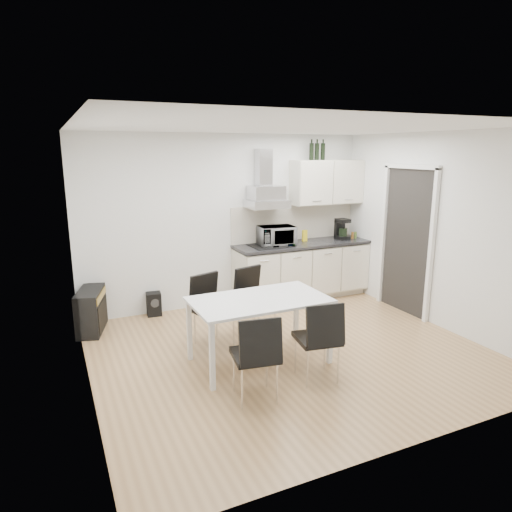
{
  "coord_description": "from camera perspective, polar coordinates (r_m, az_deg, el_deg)",
  "views": [
    {
      "loc": [
        -2.48,
        -4.45,
        2.36
      ],
      "look_at": [
        -0.23,
        0.46,
        1.1
      ],
      "focal_mm": 32.0,
      "sensor_mm": 36.0,
      "label": 1
    }
  ],
  "objects": [
    {
      "name": "guitar_amp",
      "position": [
        6.45,
        -19.92,
        -6.43
      ],
      "size": [
        0.47,
        0.74,
        0.57
      ],
      "rotation": [
        0.0,
        0.0,
        -0.28
      ],
      "color": "black",
      "rests_on": "ground"
    },
    {
      "name": "chair_near_left",
      "position": [
        4.45,
        -0.14,
        -12.42
      ],
      "size": [
        0.51,
        0.56,
        0.88
      ],
      "primitive_type": null,
      "rotation": [
        0.0,
        0.0,
        -0.16
      ],
      "color": "black",
      "rests_on": "ground"
    },
    {
      "name": "chair_far_left",
      "position": [
        5.63,
        -5.3,
        -6.87
      ],
      "size": [
        0.57,
        0.61,
        0.88
      ],
      "primitive_type": null,
      "rotation": [
        0.0,
        0.0,
        3.46
      ],
      "color": "black",
      "rests_on": "ground"
    },
    {
      "name": "doorway",
      "position": [
        6.98,
        18.21,
        1.65
      ],
      "size": [
        0.08,
        1.04,
        2.1
      ],
      "primitive_type": "cube",
      "color": "white",
      "rests_on": "ground"
    },
    {
      "name": "dining_table",
      "position": [
        5.1,
        0.41,
        -6.15
      ],
      "size": [
        1.51,
        0.88,
        0.75
      ],
      "rotation": [
        0.0,
        0.0,
        0.01
      ],
      "color": "white",
      "rests_on": "ground"
    },
    {
      "name": "chair_far_right",
      "position": [
        5.91,
        0.07,
        -5.82
      ],
      "size": [
        0.55,
        0.59,
        0.88
      ],
      "primitive_type": null,
      "rotation": [
        0.0,
        0.0,
        3.39
      ],
      "color": "black",
      "rests_on": "ground"
    },
    {
      "name": "ceiling",
      "position": [
        5.1,
        4.68,
        15.79
      ],
      "size": [
        4.5,
        4.5,
        0.0
      ],
      "primitive_type": "plane",
      "color": "white",
      "rests_on": "wall_back"
    },
    {
      "name": "kitchenette",
      "position": [
        7.35,
        5.92,
        1.06
      ],
      "size": [
        2.22,
        0.64,
        2.52
      ],
      "color": "beige",
      "rests_on": "ground"
    },
    {
      "name": "wall_left",
      "position": [
        4.58,
        -21.07,
        -1.16
      ],
      "size": [
        0.1,
        4.0,
        2.6
      ],
      "primitive_type": "cube",
      "color": "silver",
      "rests_on": "ground"
    },
    {
      "name": "wall_right",
      "position": [
        6.58,
        21.86,
        2.92
      ],
      "size": [
        0.1,
        4.0,
        2.6
      ],
      "primitive_type": "cube",
      "color": "silver",
      "rests_on": "ground"
    },
    {
      "name": "floor_speaker",
      "position": [
        6.83,
        -12.65,
        -5.87
      ],
      "size": [
        0.22,
        0.2,
        0.34
      ],
      "primitive_type": "cube",
      "rotation": [
        0.0,
        0.0,
        -0.11
      ],
      "color": "black",
      "rests_on": "ground"
    },
    {
      "name": "ground",
      "position": [
        5.61,
        4.17,
        -11.77
      ],
      "size": [
        4.5,
        4.5,
        0.0
      ],
      "primitive_type": "plane",
      "color": "tan",
      "rests_on": "ground"
    },
    {
      "name": "wall_back",
      "position": [
        6.99,
        -3.57,
        4.39
      ],
      "size": [
        4.5,
        0.1,
        2.6
      ],
      "primitive_type": "cube",
      "color": "silver",
      "rests_on": "ground"
    },
    {
      "name": "wall_front",
      "position": [
        3.64,
        19.87,
        -4.62
      ],
      "size": [
        4.5,
        0.1,
        2.6
      ],
      "primitive_type": "cube",
      "color": "silver",
      "rests_on": "ground"
    },
    {
      "name": "chair_near_right",
      "position": [
        4.85,
        7.63,
        -10.3
      ],
      "size": [
        0.51,
        0.56,
        0.88
      ],
      "primitive_type": null,
      "rotation": [
        0.0,
        0.0,
        -0.16
      ],
      "color": "black",
      "rests_on": "ground"
    }
  ]
}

